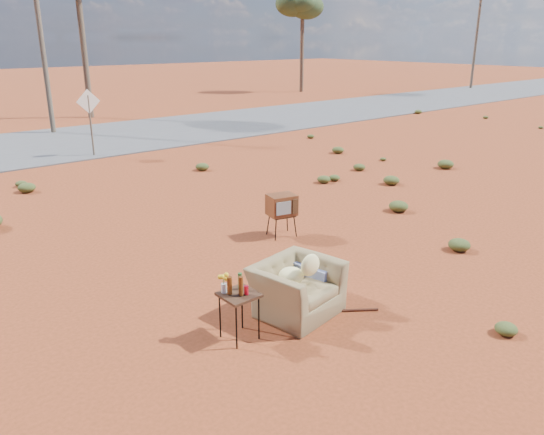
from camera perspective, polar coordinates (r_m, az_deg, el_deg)
ground at (r=8.17m, az=4.07°, el=-8.65°), size 140.00×140.00×0.00m
highway at (r=21.15m, az=-25.43°, el=6.80°), size 140.00×7.00×0.04m
armchair at (r=7.64m, az=3.02°, el=-6.72°), size 1.44×1.07×1.01m
tv_unit at (r=10.40m, az=1.06°, el=1.29°), size 0.61×0.54×0.85m
side_table at (r=6.86m, az=-3.94°, el=-7.99°), size 0.45×0.45×0.92m
rusty_bar at (r=7.79m, az=5.97°, el=-9.97°), size 1.23×0.90×0.04m
road_sign at (r=18.54m, az=-19.06°, el=10.80°), size 0.78×0.06×2.19m
eucalyptus_right at (r=39.87m, az=3.32°, el=21.89°), size 3.20×3.20×7.10m
utility_pole_center at (r=23.77m, az=-23.71°, el=18.24°), size 1.40×0.20×8.00m
utility_pole_east at (r=45.18m, az=21.19°, el=18.09°), size 1.40×0.20×8.00m
scrub_patch at (r=11.10m, az=-15.04°, el=-0.90°), size 17.49×8.07×0.33m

